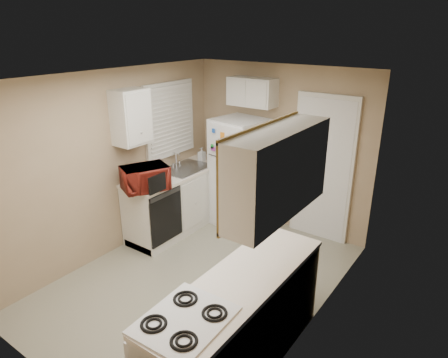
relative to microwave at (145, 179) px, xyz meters
The scene contains 18 objects.
floor 1.44m from the microwave, ahead, with size 3.80×3.80×0.00m, color #B1AD96.
ceiling 1.68m from the microwave, ahead, with size 3.80×3.80×0.00m, color white.
wall_left 0.46m from the microwave, 162.14° to the right, with size 3.80×3.80×0.00m, color tan.
wall_right 2.39m from the microwave, ahead, with size 3.80×3.80×0.00m, color tan.
wall_back 2.03m from the microwave, 60.90° to the left, with size 2.80×2.80×0.00m, color tan.
wall_front 2.26m from the microwave, 64.21° to the right, with size 2.80×2.80×0.00m, color tan.
left_counter 0.98m from the microwave, 98.70° to the left, with size 0.60×1.80×0.90m, color silver.
dishwasher 0.61m from the microwave, 43.76° to the left, with size 0.03×0.58×0.72m, color black.
sink 0.94m from the microwave, 97.29° to the left, with size 0.54×0.74×0.16m, color gray.
microwave is the anchor object (origin of this frame).
soap_bottle 1.36m from the microwave, 96.33° to the left, with size 0.09×0.10×0.21m, color white.
window_blinds 1.13m from the microwave, 112.39° to the left, with size 0.10×0.98×1.08m, color silver.
upper_cabinet_left 0.80m from the microwave, 162.24° to the left, with size 0.30×0.45×0.70m, color silver.
refrigerator 1.50m from the microwave, 69.32° to the left, with size 0.68×0.66×1.64m, color white.
cabinet_over_fridge 1.96m from the microwave, 70.16° to the left, with size 0.70×0.30×0.40m, color silver.
interior_door 2.41m from the microwave, 45.72° to the left, with size 0.86×0.06×2.08m, color white.
right_counter 2.36m from the microwave, 24.16° to the right, with size 0.60×2.00×0.90m, color silver.
upper_cabinet_right 2.44m from the microwave, 15.86° to the right, with size 0.30×1.20×0.70m, color silver.
Camera 1 is at (2.62, -3.15, 2.88)m, focal length 32.00 mm.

